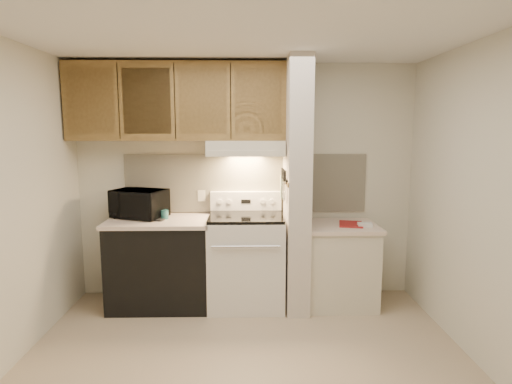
{
  "coord_description": "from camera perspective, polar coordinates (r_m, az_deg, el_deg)",
  "views": [
    {
      "loc": [
        0.01,
        -3.1,
        1.82
      ],
      "look_at": [
        0.09,
        0.75,
        1.25
      ],
      "focal_mm": 30.0,
      "sensor_mm": 36.0,
      "label": 1
    }
  ],
  "objects": [
    {
      "name": "floor",
      "position": [
        3.59,
        -1.34,
        -21.96
      ],
      "size": [
        3.6,
        3.6,
        0.0
      ],
      "primitive_type": "plane",
      "color": "tan",
      "rests_on": "ground"
    },
    {
      "name": "ceiling",
      "position": [
        3.17,
        -1.5,
        20.83
      ],
      "size": [
        3.6,
        3.6,
        0.0
      ],
      "primitive_type": "plane",
      "rotation": [
        3.14,
        0.0,
        0.0
      ],
      "color": "white",
      "rests_on": "wall_back"
    },
    {
      "name": "wall_back",
      "position": [
        4.64,
        -1.36,
        1.39
      ],
      "size": [
        3.6,
        2.5,
        0.02
      ],
      "primitive_type": "cube",
      "rotation": [
        1.57,
        0.0,
        0.0
      ],
      "color": "beige",
      "rests_on": "floor"
    },
    {
      "name": "wall_right",
      "position": [
        3.62,
        28.38,
        -1.61
      ],
      "size": [
        0.02,
        3.0,
        2.5
      ],
      "primitive_type": "cube",
      "color": "beige",
      "rests_on": "floor"
    },
    {
      "name": "backsplash",
      "position": [
        4.63,
        -1.36,
        1.19
      ],
      "size": [
        2.6,
        0.02,
        0.63
      ],
      "primitive_type": "cube",
      "color": "beige",
      "rests_on": "wall_back"
    },
    {
      "name": "range_body",
      "position": [
        4.47,
        -1.33,
        -9.27
      ],
      "size": [
        0.76,
        0.65,
        0.92
      ],
      "primitive_type": "cube",
      "color": "silver",
      "rests_on": "floor"
    },
    {
      "name": "oven_window",
      "position": [
        4.15,
        -1.34,
        -10.08
      ],
      "size": [
        0.5,
        0.01,
        0.3
      ],
      "primitive_type": "cube",
      "color": "black",
      "rests_on": "range_body"
    },
    {
      "name": "oven_handle",
      "position": [
        4.05,
        -1.35,
        -7.3
      ],
      "size": [
        0.65,
        0.02,
        0.02
      ],
      "primitive_type": "cylinder",
      "rotation": [
        0.0,
        1.57,
        0.0
      ],
      "color": "silver",
      "rests_on": "range_body"
    },
    {
      "name": "cooktop",
      "position": [
        4.35,
        -1.36,
        -3.3
      ],
      "size": [
        0.74,
        0.64,
        0.03
      ],
      "primitive_type": "cube",
      "color": "black",
      "rests_on": "range_body"
    },
    {
      "name": "range_backguard",
      "position": [
        4.6,
        -1.35,
        -1.17
      ],
      "size": [
        0.76,
        0.08,
        0.2
      ],
      "primitive_type": "cube",
      "color": "silver",
      "rests_on": "range_body"
    },
    {
      "name": "range_display",
      "position": [
        4.56,
        -1.36,
        -1.26
      ],
      "size": [
        0.1,
        0.01,
        0.04
      ],
      "primitive_type": "cube",
      "color": "black",
      "rests_on": "range_backguard"
    },
    {
      "name": "range_knob_left_outer",
      "position": [
        4.57,
        -4.87,
        -1.28
      ],
      "size": [
        0.05,
        0.02,
        0.05
      ],
      "primitive_type": "cylinder",
      "rotation": [
        1.57,
        0.0,
        0.0
      ],
      "color": "silver",
      "rests_on": "range_backguard"
    },
    {
      "name": "range_knob_left_inner",
      "position": [
        4.56,
        -3.62,
        -1.27
      ],
      "size": [
        0.05,
        0.02,
        0.05
      ],
      "primitive_type": "cylinder",
      "rotation": [
        1.57,
        0.0,
        0.0
      ],
      "color": "silver",
      "rests_on": "range_backguard"
    },
    {
      "name": "range_knob_right_inner",
      "position": [
        4.56,
        0.91,
        -1.26
      ],
      "size": [
        0.05,
        0.02,
        0.05
      ],
      "primitive_type": "cylinder",
      "rotation": [
        1.57,
        0.0,
        0.0
      ],
      "color": "silver",
      "rests_on": "range_backguard"
    },
    {
      "name": "range_knob_right_outer",
      "position": [
        4.57,
        2.16,
        -1.25
      ],
      "size": [
        0.05,
        0.02,
        0.05
      ],
      "primitive_type": "cylinder",
      "rotation": [
        1.57,
        0.0,
        0.0
      ],
      "color": "silver",
      "rests_on": "range_backguard"
    },
    {
      "name": "dishwasher_front",
      "position": [
        4.57,
        -12.58,
        -9.39
      ],
      "size": [
        1.0,
        0.63,
        0.87
      ],
      "primitive_type": "cube",
      "color": "black",
      "rests_on": "floor"
    },
    {
      "name": "left_countertop",
      "position": [
        4.46,
        -12.77,
        -3.81
      ],
      "size": [
        1.04,
        0.67,
        0.04
      ],
      "primitive_type": "cube",
      "color": "beige",
      "rests_on": "dishwasher_front"
    },
    {
      "name": "spoon_rest",
      "position": [
        4.41,
        -13.71,
        -3.57
      ],
      "size": [
        0.26,
        0.14,
        0.02
      ],
      "primitive_type": "cube",
      "rotation": [
        0.0,
        0.0,
        -0.28
      ],
      "color": "black",
      "rests_on": "left_countertop"
    },
    {
      "name": "teal_jar",
      "position": [
        4.45,
        -12.11,
        -2.93
      ],
      "size": [
        0.08,
        0.08,
        0.09
      ],
      "primitive_type": "cylinder",
      "rotation": [
        0.0,
        0.0,
        -0.02
      ],
      "color": "#276362",
      "rests_on": "left_countertop"
    },
    {
      "name": "outlet",
      "position": [
        4.66,
        -7.27,
        -0.51
      ],
      "size": [
        0.08,
        0.01,
        0.12
      ],
      "primitive_type": "cube",
      "color": "beige",
      "rests_on": "backsplash"
    },
    {
      "name": "microwave",
      "position": [
        4.57,
        -15.31,
        -1.5
      ],
      "size": [
        0.61,
        0.52,
        0.29
      ],
      "primitive_type": "imported",
      "rotation": [
        0.0,
        0.0,
        -0.36
      ],
      "color": "black",
      "rests_on": "left_countertop"
    },
    {
      "name": "partition_pillar",
      "position": [
        4.32,
        5.41,
        0.83
      ],
      "size": [
        0.22,
        0.7,
        2.5
      ],
      "primitive_type": "cube",
      "color": "beige",
      "rests_on": "floor"
    },
    {
      "name": "pillar_trim",
      "position": [
        4.3,
        3.89,
        1.49
      ],
      "size": [
        0.01,
        0.7,
        0.04
      ],
      "primitive_type": "cube",
      "color": "brown",
      "rests_on": "partition_pillar"
    },
    {
      "name": "knife_strip",
      "position": [
        4.25,
        3.87,
        1.68
      ],
      "size": [
        0.02,
        0.42,
        0.04
      ],
      "primitive_type": "cube",
      "color": "black",
      "rests_on": "partition_pillar"
    },
    {
      "name": "knife_blade_a",
      "position": [
        4.1,
        3.88,
        0.03
      ],
      "size": [
        0.01,
        0.03,
        0.16
      ],
      "primitive_type": "cube",
      "color": "silver",
      "rests_on": "knife_strip"
    },
    {
      "name": "knife_handle_a",
      "position": [
        4.1,
        3.89,
        2.13
      ],
      "size": [
        0.02,
        0.02,
        0.1
      ],
      "primitive_type": "cylinder",
      "color": "black",
      "rests_on": "knife_strip"
    },
    {
      "name": "knife_blade_b",
      "position": [
        4.17,
        3.8,
        0.03
      ],
      "size": [
        0.01,
        0.04,
        0.18
      ],
      "primitive_type": "cube",
      "color": "silver",
      "rests_on": "knife_strip"
    },
    {
      "name": "knife_handle_b",
      "position": [
        4.17,
        3.8,
        2.24
      ],
      "size": [
        0.02,
        0.02,
        0.1
      ],
      "primitive_type": "cylinder",
      "color": "black",
      "rests_on": "knife_strip"
    },
    {
      "name": "knife_blade_c",
      "position": [
        4.25,
        3.7,
        0.05
      ],
      "size": [
        0.01,
        0.04,
        0.2
      ],
      "primitive_type": "cube",
      "color": "silver",
      "rests_on": "knife_strip"
    },
    {
      "name": "knife_handle_c",
      "position": [
        4.23,
        3.73,
        2.33
      ],
      "size": [
        0.02,
        0.02,
        0.1
      ],
      "primitive_type": "cylinder",
      "color": "black",
      "rests_on": "knife_strip"
    },
    {
      "name": "knife_blade_d",
      "position": [
        4.34,
        3.61,
        0.48
      ],
      "size": [
        0.01,
        0.04,
        0.16
      ],
      "primitive_type": "cube",
      "color": "silver",
      "rests_on": "knife_strip"
    },
    {
      "name": "knife_handle_d",
      "position": [
        4.32,
        3.62,
        2.46
      ],
      "size": [
        0.02,
        0.02,
        0.1
      ],
      "primitive_type": "cylinder",
      "color": "black",
      "rests_on": "knife_strip"
    },
    {
      "name": "knife_blade_e",
      "position": [
        4.4,
        3.53,
        0.48
      ],
      "size": [
        0.01,
        0.04,
        0.18
      ],
      "primitive_type": "cube",
      "color": "silver",
      "rests_on": "knife_strip"
    },
    {
      "name": "knife_handle_e",
      "position": [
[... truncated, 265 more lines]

